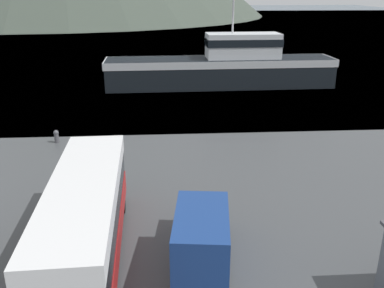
# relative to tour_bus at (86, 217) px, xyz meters

# --- Properties ---
(water_surface) EXTENTS (240.00, 240.00, 0.00)m
(water_surface) POSITION_rel_tour_bus_xyz_m (2.46, 135.20, -1.90)
(water_surface) COLOR #3D5160
(water_surface) RESTS_ON ground
(tour_bus) EXTENTS (2.90, 10.69, 3.39)m
(tour_bus) POSITION_rel_tour_bus_xyz_m (0.00, 0.00, 0.00)
(tour_bus) COLOR red
(tour_bus) RESTS_ON ground
(delivery_van) EXTENTS (2.62, 5.67, 2.48)m
(delivery_van) POSITION_rel_tour_bus_xyz_m (4.46, -0.63, -0.60)
(delivery_van) COLOR navy
(delivery_van) RESTS_ON ground
(fishing_boat) EXTENTS (24.70, 5.22, 12.45)m
(fishing_boat) POSITION_rel_tour_bus_xyz_m (9.69, 31.20, 0.31)
(fishing_boat) COLOR black
(fishing_boat) RESTS_ON water_surface
(small_boat) EXTENTS (6.92, 3.87, 0.98)m
(small_boat) POSITION_rel_tour_bus_xyz_m (-0.90, 40.61, -1.41)
(small_boat) COLOR black
(small_boat) RESTS_ON water_surface
(mooring_bollard) EXTENTS (0.36, 0.36, 0.90)m
(mooring_bollard) POSITION_rel_tour_bus_xyz_m (-4.42, 14.00, -1.41)
(mooring_bollard) COLOR #4C4C51
(mooring_bollard) RESTS_ON ground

